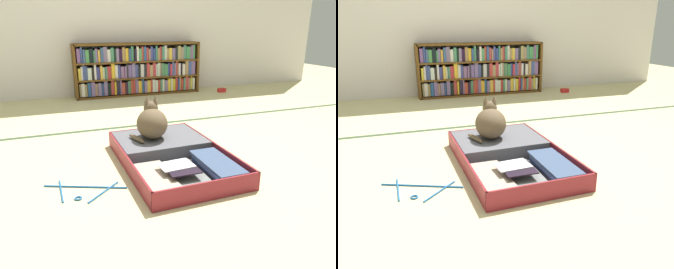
% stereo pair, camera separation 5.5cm
% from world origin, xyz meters
% --- Properties ---
extents(ground_plane, '(10.00, 10.00, 0.00)m').
position_xyz_m(ground_plane, '(0.00, 0.00, 0.00)').
color(ground_plane, '#CCC08A').
extents(tatami_border, '(4.80, 0.05, 0.00)m').
position_xyz_m(tatami_border, '(0.00, 0.92, 0.00)').
color(tatami_border, '#374C32').
rests_on(tatami_border, ground_plane).
extents(bookshelf, '(1.61, 0.24, 0.65)m').
position_xyz_m(bookshelf, '(0.41, 2.26, 0.32)').
color(bookshelf, brown).
rests_on(bookshelf, ground_plane).
extents(open_suitcase, '(0.64, 1.00, 0.11)m').
position_xyz_m(open_suitcase, '(0.02, 0.09, 0.05)').
color(open_suitcase, maroon).
rests_on(open_suitcase, ground_plane).
extents(black_cat, '(0.29, 0.29, 0.29)m').
position_xyz_m(black_cat, '(-0.04, 0.27, 0.22)').
color(black_cat, brown).
rests_on(black_cat, open_suitcase).
extents(clothes_hanger, '(0.44, 0.31, 0.01)m').
position_xyz_m(clothes_hanger, '(-0.57, -0.15, 0.01)').
color(clothes_hanger, '#21609E').
rests_on(clothes_hanger, ground_plane).
extents(small_red_pouch, '(0.10, 0.07, 0.05)m').
position_xyz_m(small_red_pouch, '(1.50, 2.01, 0.02)').
color(small_red_pouch, red).
rests_on(small_red_pouch, ground_plane).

